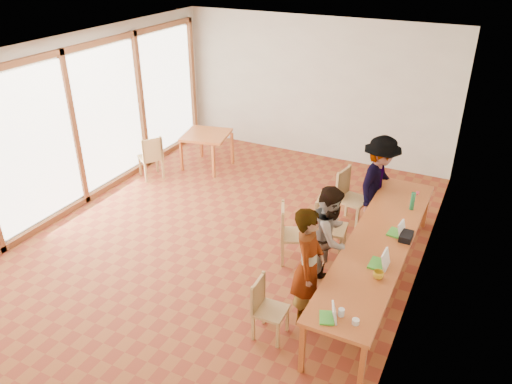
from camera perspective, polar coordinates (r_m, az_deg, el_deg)
ground at (r=8.20m, az=-3.73°, el=-5.49°), size 8.00×8.00×0.00m
wall_back at (r=10.92m, az=6.74°, el=11.62°), size 6.00×0.10×3.00m
wall_right at (r=6.62m, az=18.97°, el=-0.64°), size 0.10×8.00×3.00m
window_wall at (r=9.26m, az=-20.23°, el=7.18°), size 0.10×8.00×3.00m
ceiling at (r=7.03m, az=-4.49°, el=15.63°), size 6.00×8.00×0.04m
communal_table at (r=7.03m, az=13.93°, el=-5.68°), size 0.80×4.00×0.75m
side_table at (r=10.50m, az=-5.69°, el=6.23°), size 0.90×0.90×0.75m
chair_near at (r=6.18m, az=0.94°, el=-12.45°), size 0.39×0.39×0.43m
chair_mid at (r=7.64m, az=7.87°, el=-3.15°), size 0.51×0.51×0.52m
chair_far at (r=7.44m, az=3.77°, el=-4.10°), size 0.56×0.56×0.49m
chair_empty at (r=8.52m, az=10.45°, el=0.10°), size 0.53×0.53×0.52m
chair_spare at (r=10.18m, az=-11.86°, el=4.34°), size 0.58×0.58×0.48m
person_near at (r=6.24m, az=5.98°, el=-8.47°), size 0.48×0.65×1.62m
person_mid at (r=6.90m, az=8.46°, el=-5.18°), size 0.59×0.76×1.54m
person_far at (r=8.36m, az=13.85°, el=0.89°), size 0.76×1.14×1.64m
laptop_near at (r=5.59m, az=8.50°, el=-13.76°), size 0.25×0.26×0.18m
laptop_mid at (r=6.47m, az=14.13°, el=-7.74°), size 0.24×0.27×0.22m
laptop_far at (r=7.17m, az=15.94°, el=-4.29°), size 0.23×0.26×0.20m
yellow_mug at (r=6.26m, az=13.81°, el=-9.19°), size 0.15×0.15×0.10m
green_bottle at (r=7.82m, az=17.46°, el=-1.00°), size 0.07×0.07×0.28m
clear_glass at (r=5.65m, az=9.72°, el=-13.40°), size 0.07×0.07×0.09m
condiment_cup at (r=5.59m, az=11.32°, el=-14.33°), size 0.08×0.08×0.06m
pink_phone at (r=8.39m, az=17.97°, el=-0.10°), size 0.05×0.10×0.01m
black_pouch at (r=7.10m, az=16.79°, el=-4.88°), size 0.16×0.26×0.09m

